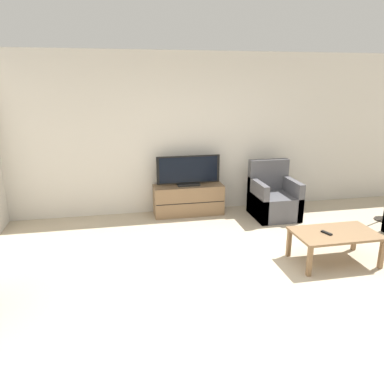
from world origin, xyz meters
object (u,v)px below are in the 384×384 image
Objects in this scene: tv_stand at (188,200)px; armchair at (273,199)px; remote at (327,233)px; coffee_table at (335,236)px; tv at (188,172)px.

tv_stand is 1.27× the size of armchair.
remote is (-0.07, -1.77, 0.12)m from armchair.
coffee_table is at bearing -87.93° from armchair.
tv_stand is 2.59m from coffee_table.
remote is (1.32, -2.16, -0.34)m from tv.
coffee_table is 6.73× the size of remote.
tv_stand is at bearing 124.04° from coffee_table.
tv_stand is at bearing 101.32° from remote.
tv_stand is 2.54m from remote.
tv_stand is at bearing 90.00° from tv.
tv reaches higher than coffee_table.
tv_stand is 0.50m from tv.
remote is (1.32, -2.17, 0.16)m from tv_stand.
coffee_table is at bearing -55.96° from tv_stand.
coffee_table is (1.45, -2.15, -0.40)m from tv.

